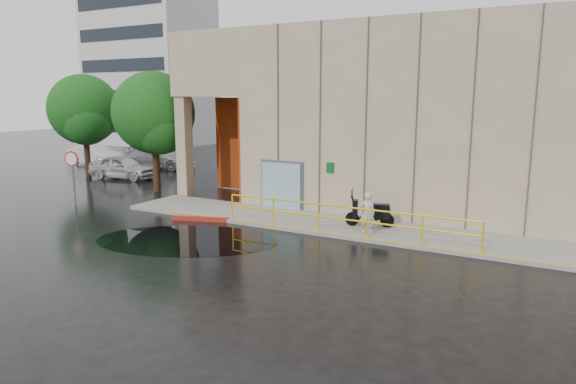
{
  "coord_description": "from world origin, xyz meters",
  "views": [
    {
      "loc": [
        11.11,
        -13.38,
        5.01
      ],
      "look_at": [
        2.12,
        3.0,
        1.52
      ],
      "focal_mm": 32.0,
      "sensor_mm": 36.0,
      "label": 1
    }
  ],
  "objects_px": {
    "stop_sign": "(72,165)",
    "car_a": "(123,167)",
    "car_b": "(95,155)",
    "car_c": "(160,158)",
    "scooter": "(371,205)",
    "tree_near": "(155,116)",
    "tree_far": "(84,112)",
    "red_curb": "(201,219)",
    "person": "(367,213)"
  },
  "relations": [
    {
      "from": "car_c",
      "to": "tree_near",
      "type": "bearing_deg",
      "value": -144.78
    },
    {
      "from": "red_curb",
      "to": "car_a",
      "type": "bearing_deg",
      "value": 150.01
    },
    {
      "from": "stop_sign",
      "to": "tree_near",
      "type": "relative_size",
      "value": 0.4
    },
    {
      "from": "car_a",
      "to": "car_b",
      "type": "bearing_deg",
      "value": 52.32
    },
    {
      "from": "scooter",
      "to": "car_c",
      "type": "height_order",
      "value": "scooter"
    },
    {
      "from": "scooter",
      "to": "car_a",
      "type": "xyz_separation_m",
      "value": [
        -17.58,
        4.43,
        -0.25
      ]
    },
    {
      "from": "scooter",
      "to": "person",
      "type": "bearing_deg",
      "value": -92.76
    },
    {
      "from": "red_curb",
      "to": "car_b",
      "type": "distance_m",
      "value": 20.27
    },
    {
      "from": "scooter",
      "to": "car_b",
      "type": "distance_m",
      "value": 25.49
    },
    {
      "from": "car_b",
      "to": "car_c",
      "type": "relative_size",
      "value": 0.87
    },
    {
      "from": "car_a",
      "to": "car_b",
      "type": "height_order",
      "value": "car_b"
    },
    {
      "from": "car_c",
      "to": "tree_near",
      "type": "distance_m",
      "value": 9.65
    },
    {
      "from": "car_a",
      "to": "car_c",
      "type": "relative_size",
      "value": 0.8
    },
    {
      "from": "tree_near",
      "to": "red_curb",
      "type": "bearing_deg",
      "value": -34.29
    },
    {
      "from": "person",
      "to": "stop_sign",
      "type": "xyz_separation_m",
      "value": [
        -14.0,
        -1.17,
        0.96
      ]
    },
    {
      "from": "scooter",
      "to": "car_c",
      "type": "bearing_deg",
      "value": 138.4
    },
    {
      "from": "car_b",
      "to": "car_c",
      "type": "distance_m",
      "value": 5.49
    },
    {
      "from": "tree_far",
      "to": "car_b",
      "type": "bearing_deg",
      "value": 135.05
    },
    {
      "from": "car_b",
      "to": "tree_far",
      "type": "bearing_deg",
      "value": -134.1
    },
    {
      "from": "stop_sign",
      "to": "tree_far",
      "type": "bearing_deg",
      "value": 144.05
    },
    {
      "from": "car_b",
      "to": "scooter",
      "type": "bearing_deg",
      "value": -107.62
    },
    {
      "from": "tree_near",
      "to": "tree_far",
      "type": "relative_size",
      "value": 0.99
    },
    {
      "from": "red_curb",
      "to": "car_b",
      "type": "height_order",
      "value": "car_b"
    },
    {
      "from": "car_b",
      "to": "car_c",
      "type": "xyz_separation_m",
      "value": [
        5.42,
        0.9,
        0.01
      ]
    },
    {
      "from": "car_c",
      "to": "stop_sign",
      "type": "bearing_deg",
      "value": -162.8
    },
    {
      "from": "stop_sign",
      "to": "car_b",
      "type": "bearing_deg",
      "value": 143.84
    },
    {
      "from": "car_a",
      "to": "stop_sign",
      "type": "bearing_deg",
      "value": -158.86
    },
    {
      "from": "stop_sign",
      "to": "car_a",
      "type": "xyz_separation_m",
      "value": [
        -3.82,
        6.64,
        -1.14
      ]
    },
    {
      "from": "person",
      "to": "red_curb",
      "type": "bearing_deg",
      "value": -14.71
    },
    {
      "from": "car_a",
      "to": "car_b",
      "type": "distance_m",
      "value": 7.54
    },
    {
      "from": "stop_sign",
      "to": "car_a",
      "type": "relative_size",
      "value": 0.61
    },
    {
      "from": "person",
      "to": "stop_sign",
      "type": "height_order",
      "value": "stop_sign"
    },
    {
      "from": "scooter",
      "to": "car_a",
      "type": "relative_size",
      "value": 0.45
    },
    {
      "from": "person",
      "to": "scooter",
      "type": "distance_m",
      "value": 1.07
    },
    {
      "from": "tree_near",
      "to": "tree_far",
      "type": "xyz_separation_m",
      "value": [
        -7.27,
        1.61,
        0.04
      ]
    },
    {
      "from": "scooter",
      "to": "car_b",
      "type": "relative_size",
      "value": 0.41
    },
    {
      "from": "stop_sign",
      "to": "tree_near",
      "type": "xyz_separation_m",
      "value": [
        1.1,
        4.44,
        2.14
      ]
    },
    {
      "from": "red_curb",
      "to": "car_c",
      "type": "xyz_separation_m",
      "value": [
        -12.2,
        10.91,
        0.67
      ]
    },
    {
      "from": "stop_sign",
      "to": "car_a",
      "type": "height_order",
      "value": "stop_sign"
    },
    {
      "from": "stop_sign",
      "to": "red_curb",
      "type": "relative_size",
      "value": 1.06
    },
    {
      "from": "car_b",
      "to": "tree_far",
      "type": "distance_m",
      "value": 6.83
    },
    {
      "from": "scooter",
      "to": "tree_near",
      "type": "relative_size",
      "value": 0.3
    },
    {
      "from": "car_a",
      "to": "tree_near",
      "type": "relative_size",
      "value": 0.67
    },
    {
      "from": "scooter",
      "to": "tree_near",
      "type": "bearing_deg",
      "value": 153.98
    },
    {
      "from": "stop_sign",
      "to": "tree_far",
      "type": "distance_m",
      "value": 8.92
    },
    {
      "from": "person",
      "to": "scooter",
      "type": "relative_size",
      "value": 0.8
    },
    {
      "from": "person",
      "to": "red_curb",
      "type": "xyz_separation_m",
      "value": [
        -6.8,
        -0.89,
        -0.81
      ]
    },
    {
      "from": "car_c",
      "to": "car_a",
      "type": "bearing_deg",
      "value": -172.35
    },
    {
      "from": "stop_sign",
      "to": "tree_near",
      "type": "bearing_deg",
      "value": 84.62
    },
    {
      "from": "stop_sign",
      "to": "tree_near",
      "type": "height_order",
      "value": "tree_near"
    }
  ]
}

